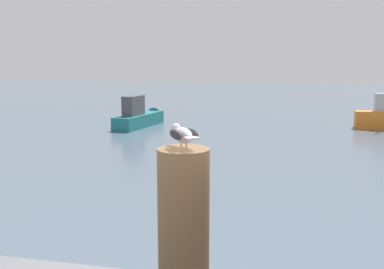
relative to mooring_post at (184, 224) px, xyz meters
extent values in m
cylinder|color=#4C3823|center=(0.00, 0.00, 0.00)|extent=(0.34, 0.34, 1.00)
cylinder|color=tan|center=(0.02, 0.00, 0.52)|extent=(0.01, 0.01, 0.04)
cylinder|color=tan|center=(-0.01, -0.02, 0.52)|extent=(0.01, 0.01, 0.04)
ellipsoid|color=silver|center=(0.00, 0.00, 0.59)|extent=(0.21, 0.24, 0.10)
sphere|color=silver|center=(-0.08, 0.11, 0.61)|extent=(0.06, 0.06, 0.06)
cone|color=yellow|center=(-0.11, 0.15, 0.61)|extent=(0.04, 0.05, 0.02)
cube|color=silver|center=(0.08, -0.12, 0.59)|extent=(0.11, 0.10, 0.01)
ellipsoid|color=#303030|center=(0.05, 0.02, 0.60)|extent=(0.14, 0.17, 0.06)
ellipsoid|color=#303030|center=(-0.04, -0.04, 0.60)|extent=(0.14, 0.17, 0.06)
cube|color=#1E7075|center=(-6.25, 16.73, -1.69)|extent=(1.42, 3.50, 0.59)
cone|color=#1E7075|center=(-5.95, 18.63, -1.67)|extent=(0.93, 0.93, 0.81)
cube|color=#47474C|center=(-6.32, 16.24, -0.97)|extent=(0.72, 1.26, 0.87)
camera|label=1|loc=(0.68, -2.72, 1.06)|focal=42.12mm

